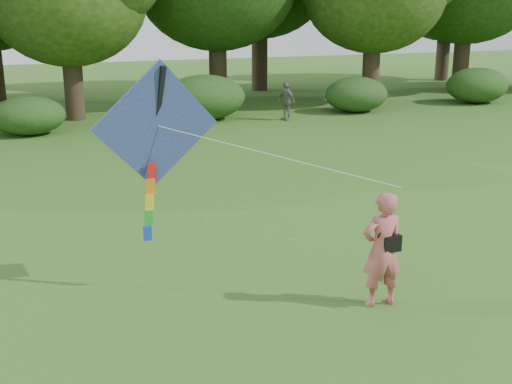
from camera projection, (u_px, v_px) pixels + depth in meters
name	position (u px, v px, depth m)	size (l,w,h in m)	color
ground	(366.00, 311.00, 9.92)	(100.00, 100.00, 0.00)	#265114
man_kite_flyer	(382.00, 250.00, 9.90)	(0.67, 0.44, 1.85)	#BF5A5B
bystander_right	(286.00, 101.00, 26.73)	(0.92, 0.38, 1.58)	slate
crossbody_bag	(390.00, 242.00, 9.88)	(0.43, 0.20, 0.72)	black
flying_kite	(157.00, 129.00, 10.02)	(4.32, 2.27, 2.93)	#233099
shrub_band	(116.00, 105.00, 25.13)	(39.15, 3.22, 1.88)	#264919
fallen_leaves	(206.00, 190.00, 16.51)	(11.64, 13.34, 0.01)	olive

